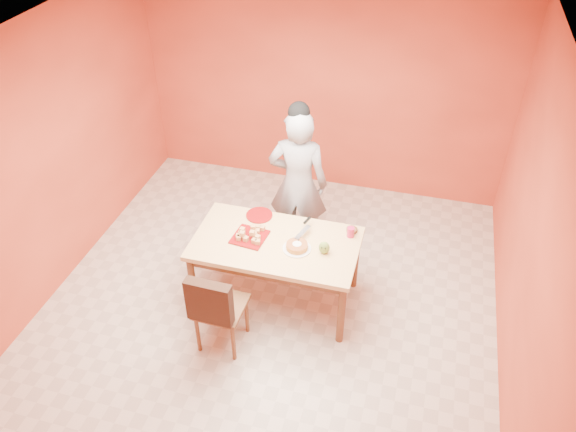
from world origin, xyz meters
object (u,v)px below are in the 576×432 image
(sponge_cake, at_px, (297,246))
(egg_ornament, at_px, (324,248))
(person, at_px, (298,184))
(magenta_glass, at_px, (351,232))
(dining_table, at_px, (276,249))
(red_dinner_plate, at_px, (259,215))
(checker_tin, at_px, (352,230))
(pastry_platter, at_px, (250,237))
(dining_chair, at_px, (220,306))

(sponge_cake, distance_m, egg_ornament, 0.26)
(person, relative_size, magenta_glass, 17.04)
(sponge_cake, relative_size, magenta_glass, 2.02)
(dining_table, relative_size, red_dinner_plate, 5.90)
(person, distance_m, egg_ornament, 1.01)
(magenta_glass, bearing_deg, sponge_cake, -144.80)
(dining_table, bearing_deg, checker_tin, 27.24)
(red_dinner_plate, bearing_deg, person, 60.47)
(magenta_glass, bearing_deg, person, 139.60)
(magenta_glass, bearing_deg, red_dinner_plate, 175.26)
(dining_table, bearing_deg, red_dinner_plate, 128.34)
(sponge_cake, bearing_deg, red_dinner_plate, 141.33)
(pastry_platter, relative_size, sponge_cake, 1.50)
(dining_chair, distance_m, pastry_platter, 0.75)
(red_dinner_plate, xyz_separation_m, egg_ornament, (0.76, -0.39, 0.06))
(egg_ornament, xyz_separation_m, checker_tin, (0.20, 0.39, -0.05))
(dining_chair, xyz_separation_m, person, (0.33, 1.55, 0.38))
(dining_chair, xyz_separation_m, checker_tin, (1.01, 1.05, 0.28))
(person, bearing_deg, egg_ornament, 113.98)
(dining_chair, relative_size, pastry_platter, 3.04)
(pastry_platter, xyz_separation_m, egg_ornament, (0.75, -0.03, 0.06))
(sponge_cake, bearing_deg, dining_chair, -130.32)
(dining_chair, bearing_deg, person, 79.63)
(checker_tin, bearing_deg, sponge_cake, -138.63)
(red_dinner_plate, bearing_deg, dining_chair, -92.88)
(pastry_platter, height_order, red_dinner_plate, pastry_platter)
(sponge_cake, distance_m, magenta_glass, 0.56)
(checker_tin, bearing_deg, magenta_glass, -90.00)
(dining_chair, relative_size, sponge_cake, 4.57)
(sponge_cake, bearing_deg, magenta_glass, 35.20)
(sponge_cake, bearing_deg, pastry_platter, 175.15)
(sponge_cake, xyz_separation_m, checker_tin, (0.46, 0.40, -0.02))
(dining_chair, bearing_deg, pastry_platter, 86.21)
(person, height_order, sponge_cake, person)
(red_dinner_plate, distance_m, checker_tin, 0.96)
(dining_chair, xyz_separation_m, red_dinner_plate, (0.05, 1.05, 0.28))
(sponge_cake, relative_size, checker_tin, 1.91)
(red_dinner_plate, xyz_separation_m, magenta_glass, (0.96, -0.08, 0.04))
(person, distance_m, pastry_platter, 0.90)
(dining_chair, distance_m, person, 1.63)
(pastry_platter, xyz_separation_m, magenta_glass, (0.94, 0.28, 0.04))
(dining_table, xyz_separation_m, sponge_cake, (0.22, -0.05, 0.13))
(dining_table, height_order, pastry_platter, pastry_platter)
(egg_ornament, height_order, magenta_glass, egg_ornament)
(dining_chair, bearing_deg, sponge_cake, 51.47)
(person, height_order, magenta_glass, person)
(dining_chair, relative_size, egg_ornament, 7.28)
(dining_table, height_order, magenta_glass, magenta_glass)
(magenta_glass, bearing_deg, checker_tin, 90.00)
(checker_tin, bearing_deg, red_dinner_plate, -179.96)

